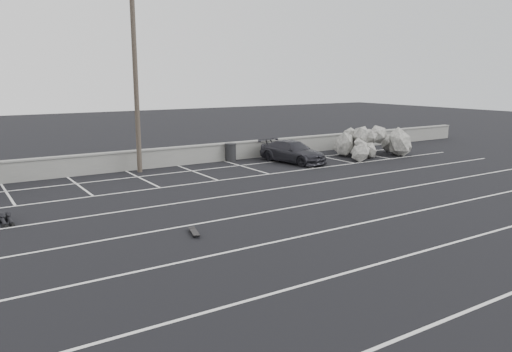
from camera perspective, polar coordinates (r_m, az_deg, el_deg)
ground at (r=16.50m, az=7.74°, el=-6.31°), size 120.00×120.00×0.00m
seawall at (r=28.22m, az=-10.96°, el=2.11°), size 50.00×0.45×1.06m
stall_lines at (r=19.87m, az=-0.71°, el=-3.15°), size 36.00×20.05×0.01m
car_right at (r=29.31m, az=4.22°, el=2.78°), size 2.61×4.62×1.26m
utility_pole at (r=26.62m, az=-13.59°, el=10.66°), size 1.27×0.25×9.49m
trash_bin at (r=29.73m, az=-2.91°, el=2.74°), size 0.86×0.86×1.07m
riprap_pile at (r=32.81m, az=13.24°, el=3.35°), size 5.47×4.55×1.60m
skateboard at (r=16.17m, az=-7.06°, el=-6.39°), size 0.39×0.81×0.10m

